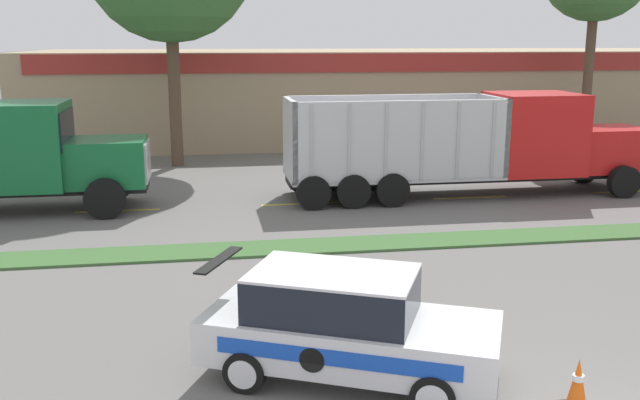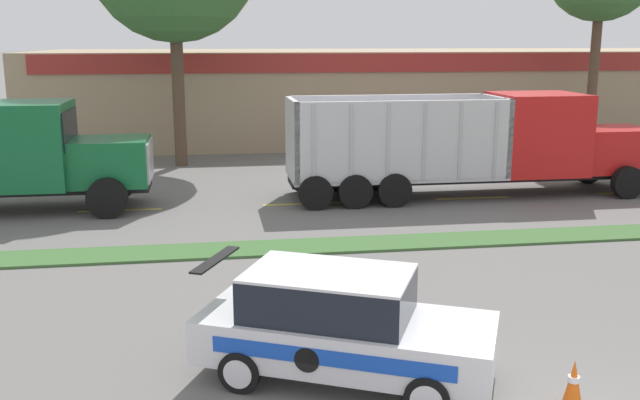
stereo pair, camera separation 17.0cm
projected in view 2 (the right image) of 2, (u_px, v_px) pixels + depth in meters
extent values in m
cube|color=#3D6633|center=(402.00, 242.00, 17.46)|extent=(120.00, 1.27, 0.06)
cube|color=yellow|center=(120.00, 210.00, 20.85)|extent=(2.40, 0.14, 0.01)
cube|color=yellow|center=(303.00, 204.00, 21.66)|extent=(2.40, 0.14, 0.01)
cube|color=yellow|center=(472.00, 198.00, 22.46)|extent=(2.40, 0.14, 0.01)
cube|color=yellow|center=(630.00, 192.00, 23.27)|extent=(2.40, 0.14, 0.01)
cube|color=black|center=(473.00, 177.00, 22.77)|extent=(11.75, 1.37, 0.18)
cube|color=red|center=(609.00, 149.00, 23.29)|extent=(2.47, 2.04, 1.39)
cube|color=red|center=(536.00, 133.00, 22.78)|extent=(2.66, 2.48, 2.54)
cube|color=black|center=(577.00, 119.00, 22.89)|extent=(0.04, 2.11, 1.14)
cylinder|color=silver|center=(505.00, 118.00, 21.66)|extent=(0.14, 0.14, 1.21)
cube|color=silver|center=(395.00, 174.00, 22.36)|extent=(6.62, 2.48, 0.12)
cube|color=silver|center=(494.00, 134.00, 22.57)|extent=(0.16, 2.48, 2.40)
cube|color=silver|center=(292.00, 139.00, 21.61)|extent=(0.16, 2.48, 2.40)
cube|color=silver|center=(406.00, 142.00, 20.97)|extent=(6.62, 0.16, 2.40)
cube|color=silver|center=(386.00, 132.00, 23.21)|extent=(6.62, 0.16, 2.40)
cube|color=#B2B2B7|center=(314.00, 144.00, 20.46)|extent=(0.10, 0.04, 2.28)
cube|color=#B2B2B7|center=(351.00, 143.00, 20.63)|extent=(0.10, 0.04, 2.28)
cube|color=#B2B2B7|center=(388.00, 143.00, 20.79)|extent=(0.10, 0.04, 2.28)
cube|color=#B2B2B7|center=(425.00, 142.00, 20.96)|extent=(0.10, 0.04, 2.28)
cube|color=#B2B2B7|center=(461.00, 141.00, 21.12)|extent=(0.10, 0.04, 2.28)
cube|color=#B2B2B7|center=(496.00, 140.00, 21.29)|extent=(0.10, 0.04, 2.28)
cylinder|color=black|center=(628.00, 182.00, 22.31)|extent=(1.02, 0.30, 1.02)
cylinder|color=black|center=(588.00, 169.00, 24.67)|extent=(1.02, 0.30, 1.02)
cylinder|color=black|center=(315.00, 193.00, 20.83)|extent=(1.02, 0.30, 1.02)
cylinder|color=black|center=(304.00, 177.00, 23.18)|extent=(1.02, 0.30, 1.02)
cylinder|color=black|center=(355.00, 191.00, 21.01)|extent=(1.02, 0.30, 1.02)
cylinder|color=black|center=(340.00, 176.00, 23.36)|extent=(1.02, 0.30, 1.02)
cylinder|color=black|center=(395.00, 190.00, 21.18)|extent=(1.02, 0.30, 1.02)
cylinder|color=black|center=(376.00, 175.00, 23.54)|extent=(1.02, 0.30, 1.02)
cube|color=#146033|center=(111.00, 161.00, 20.83)|extent=(2.19, 2.06, 1.33)
cube|color=#B7B7BC|center=(150.00, 160.00, 21.00)|extent=(0.06, 1.76, 1.13)
cube|color=#146033|center=(13.00, 145.00, 20.31)|extent=(3.15, 2.51, 2.42)
cube|color=black|center=(70.00, 129.00, 20.45)|extent=(0.04, 2.13, 1.09)
cylinder|color=black|center=(107.00, 198.00, 19.82)|extent=(1.13, 0.30, 1.13)
cylinder|color=black|center=(118.00, 181.00, 22.20)|extent=(1.13, 0.30, 1.13)
cube|color=white|center=(345.00, 338.00, 10.41)|extent=(4.60, 3.39, 0.66)
cube|color=black|center=(329.00, 295.00, 10.34)|extent=(2.78, 2.38, 0.62)
cube|color=white|center=(329.00, 273.00, 10.27)|extent=(2.78, 2.38, 0.04)
cube|color=black|center=(216.00, 260.00, 10.75)|extent=(0.77, 1.33, 0.03)
cube|color=blue|center=(329.00, 359.00, 9.58)|extent=(3.10, 1.48, 0.23)
cylinder|color=black|center=(307.00, 360.00, 9.68)|extent=(0.33, 0.16, 0.36)
cylinder|color=black|center=(427.00, 398.00, 9.34)|extent=(0.64, 0.44, 0.61)
cylinder|color=black|center=(443.00, 347.00, 10.88)|extent=(0.64, 0.44, 0.61)
cylinder|color=silver|center=(444.00, 344.00, 10.98)|extent=(0.39, 0.19, 0.43)
cylinder|color=black|center=(240.00, 371.00, 10.08)|extent=(0.64, 0.44, 0.61)
cylinder|color=silver|center=(237.00, 375.00, 9.98)|extent=(0.39, 0.19, 0.43)
cylinder|color=black|center=(279.00, 327.00, 11.62)|extent=(0.64, 0.44, 0.61)
cylinder|color=silver|center=(282.00, 325.00, 11.72)|extent=(0.39, 0.19, 0.43)
cone|color=#EA5B14|center=(573.00, 384.00, 9.57)|extent=(0.28, 0.28, 0.69)
cylinder|color=white|center=(574.00, 379.00, 9.56)|extent=(0.16, 0.16, 0.08)
cube|color=#9E896B|center=(395.00, 92.00, 37.65)|extent=(35.85, 12.00, 4.33)
cube|color=maroon|center=(431.00, 63.00, 31.44)|extent=(34.05, 0.10, 0.80)
cylinder|color=brown|center=(178.00, 87.00, 27.60)|extent=(0.48, 0.48, 6.19)
cylinder|color=brown|center=(593.00, 77.00, 30.43)|extent=(0.41, 0.41, 6.63)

